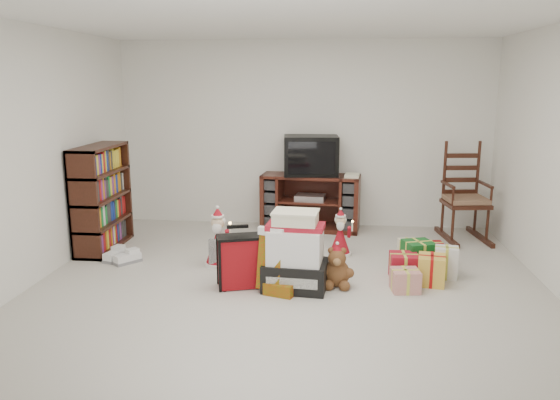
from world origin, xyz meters
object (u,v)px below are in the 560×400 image
object	(u,v)px
red_suitcase	(239,261)
teddy_bear	(337,269)
sneaker_pair	(121,257)
tv_stand	(310,202)
gift_cluster	(421,263)
gift_pile	(295,256)
santa_figurine	(340,237)
bookshelf	(102,199)
crt_television	(311,155)
rocking_chair	(464,205)
mrs_claus_figurine	(218,243)

from	to	relation	value
red_suitcase	teddy_bear	distance (m)	0.95
sneaker_pair	tv_stand	bearing A→B (deg)	62.85
tv_stand	gift_cluster	bearing A→B (deg)	-47.96
teddy_bear	gift_cluster	world-z (taller)	teddy_bear
gift_pile	santa_figurine	world-z (taller)	gift_pile
bookshelf	teddy_bear	bearing A→B (deg)	-19.55
crt_television	gift_cluster	bearing A→B (deg)	-59.29
santa_figurine	gift_pile	bearing A→B (deg)	-111.90
sneaker_pair	teddy_bear	bearing A→B (deg)	12.86
gift_pile	teddy_bear	bearing A→B (deg)	19.08
santa_figurine	gift_cluster	size ratio (longest dim) A/B	0.51
gift_pile	sneaker_pair	world-z (taller)	gift_pile
red_suitcase	teddy_bear	size ratio (longest dim) A/B	1.56
bookshelf	gift_cluster	distance (m)	3.71
tv_stand	red_suitcase	xyz separation A→B (m)	(-0.58, -2.20, -0.11)
gift_pile	santa_figurine	bearing A→B (deg)	72.86
rocking_chair	sneaker_pair	xyz separation A→B (m)	(-3.97, -1.35, -0.38)
tv_stand	rocking_chair	xyz separation A→B (m)	(1.95, -0.23, 0.06)
tv_stand	gift_cluster	distance (m)	2.09
tv_stand	santa_figurine	size ratio (longest dim) A/B	2.45
bookshelf	gift_cluster	world-z (taller)	bookshelf
red_suitcase	crt_television	world-z (taller)	crt_television
sneaker_pair	bookshelf	bearing A→B (deg)	154.10
rocking_chair	santa_figurine	xyz separation A→B (m)	(-1.56, -0.87, -0.22)
tv_stand	sneaker_pair	world-z (taller)	tv_stand
gift_cluster	crt_television	distance (m)	2.27
mrs_claus_figurine	crt_television	world-z (taller)	crt_television
santa_figurine	mrs_claus_figurine	size ratio (longest dim) A/B	0.84
gift_pile	teddy_bear	size ratio (longest dim) A/B	1.94
sneaker_pair	crt_television	distance (m)	2.74
gift_pile	teddy_bear	distance (m)	0.44
rocking_chair	santa_figurine	distance (m)	1.80
teddy_bear	crt_television	size ratio (longest dim) A/B	0.52
rocking_chair	gift_cluster	size ratio (longest dim) A/B	1.18
red_suitcase	mrs_claus_figurine	distance (m)	0.70
gift_pile	gift_cluster	xyz separation A→B (m)	(1.26, 0.50, -0.20)
bookshelf	red_suitcase	distance (m)	2.16
santa_figurine	teddy_bear	bearing A→B (deg)	-92.28
teddy_bear	crt_television	xyz separation A→B (m)	(-0.36, 2.10, 0.83)
gift_pile	mrs_claus_figurine	world-z (taller)	gift_pile
tv_stand	mrs_claus_figurine	size ratio (longest dim) A/B	2.07
tv_stand	gift_cluster	size ratio (longest dim) A/B	1.25
tv_stand	gift_pile	world-z (taller)	gift_pile
bookshelf	gift_pile	bearing A→B (deg)	-24.58
teddy_bear	gift_cluster	size ratio (longest dim) A/B	0.36
tv_stand	santa_figurine	xyz separation A→B (m)	(0.39, -1.10, -0.16)
teddy_bear	santa_figurine	bearing A→B (deg)	87.72
rocking_chair	mrs_claus_figurine	xyz separation A→B (m)	(-2.87, -1.36, -0.18)
gift_pile	tv_stand	bearing A→B (deg)	93.60
bookshelf	red_suitcase	size ratio (longest dim) A/B	2.04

